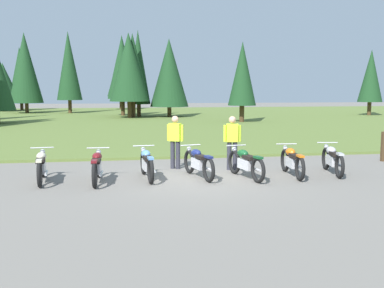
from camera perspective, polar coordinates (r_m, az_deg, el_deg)
ground_plane at (r=12.52m, az=0.44°, el=-4.42°), size 140.00×140.00×0.00m
grass_moorland at (r=37.78m, az=-6.10°, el=3.27°), size 80.00×44.00×0.10m
forest_treeline at (r=41.88m, az=-14.75°, el=9.36°), size 42.75×27.97×8.79m
motorcycle_cream at (r=12.62m, az=-18.80°, el=-2.69°), size 0.62×2.10×0.88m
motorcycle_maroon at (r=12.15m, az=-12.13°, el=-2.83°), size 0.62×2.10×0.88m
motorcycle_sky_blue at (r=12.44m, az=-5.83°, el=-2.48°), size 0.62×2.10×0.88m
motorcycle_navy at (r=12.55m, az=0.82°, el=-2.36°), size 0.74×2.07×0.88m
motorcycle_british_green at (r=12.56m, az=6.89°, el=-2.41°), size 0.72×2.08×0.88m
motorcycle_orange at (r=13.10m, az=12.75°, el=-2.14°), size 0.62×2.10×0.88m
motorcycle_silver at (r=13.76m, az=17.61°, el=-1.86°), size 0.67×2.08×0.88m
rider_checking_bike at (r=13.90m, az=-2.17°, el=0.67°), size 0.49×0.37×1.67m
rider_with_back_turned at (r=13.74m, az=5.20°, el=0.58°), size 0.54×0.28×1.67m
trail_marker_post at (r=16.77m, az=23.36°, el=-0.30°), size 0.12×0.12×1.03m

